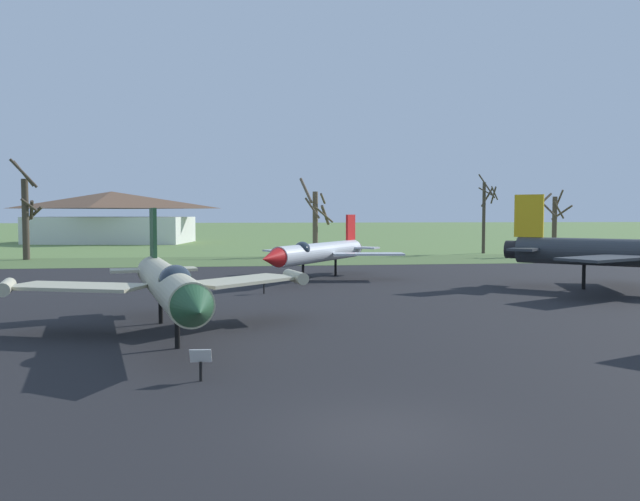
% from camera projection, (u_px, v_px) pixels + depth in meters
% --- Properties ---
extents(ground_plane, '(600.00, 600.00, 0.00)m').
position_uv_depth(ground_plane, '(380.00, 436.00, 12.54)').
color(ground_plane, '#607F42').
extents(asphalt_apron, '(70.89, 50.56, 0.05)m').
position_uv_depth(asphalt_apron, '(301.00, 314.00, 27.55)').
color(asphalt_apron, black).
rests_on(asphalt_apron, ground).
extents(grass_verge_strip, '(130.89, 12.00, 0.06)m').
position_uv_depth(grass_verge_strip, '(266.00, 261.00, 58.49)').
color(grass_verge_strip, '#516A38').
rests_on(grass_verge_strip, ground).
extents(jet_fighter_front_left, '(11.52, 13.18, 4.64)m').
position_uv_depth(jet_fighter_front_left, '(168.00, 283.00, 22.55)').
color(jet_fighter_front_left, '#B7B293').
rests_on(jet_fighter_front_left, ground).
extents(info_placard_front_left, '(0.57, 0.26, 0.91)m').
position_uv_depth(info_placard_front_left, '(201.00, 361.00, 16.41)').
color(info_placard_front_left, black).
rests_on(info_placard_front_left, ground).
extents(jet_fighter_rear_left, '(10.09, 12.18, 4.33)m').
position_uv_depth(jet_fighter_rear_left, '(318.00, 252.00, 41.67)').
color(jet_fighter_rear_left, silver).
rests_on(jet_fighter_rear_left, ground).
extents(info_placard_rear_left, '(0.63, 0.32, 0.95)m').
position_uv_depth(info_placard_rear_left, '(264.00, 283.00, 34.41)').
color(info_placard_rear_left, black).
rests_on(info_placard_rear_left, ground).
extents(bare_tree_left_of_center, '(2.50, 3.07, 9.45)m').
position_uv_depth(bare_tree_left_of_center, '(26.00, 214.00, 59.50)').
color(bare_tree_left_of_center, '#42382D').
rests_on(bare_tree_left_of_center, ground).
extents(bare_tree_center, '(3.48, 2.60, 8.10)m').
position_uv_depth(bare_tree_center, '(316.00, 218.00, 65.43)').
color(bare_tree_center, brown).
rests_on(bare_tree_center, ground).
extents(bare_tree_right_of_center, '(2.73, 2.76, 8.70)m').
position_uv_depth(bare_tree_right_of_center, '(485.00, 212.00, 70.01)').
color(bare_tree_right_of_center, '#42382D').
rests_on(bare_tree_right_of_center, ground).
extents(bare_tree_far_right, '(3.41, 3.36, 6.88)m').
position_uv_depth(bare_tree_far_right, '(554.00, 221.00, 65.91)').
color(bare_tree_far_right, brown).
rests_on(bare_tree_far_right, ground).
extents(visitor_building, '(25.38, 16.76, 7.74)m').
position_uv_depth(visitor_building, '(112.00, 217.00, 95.70)').
color(visitor_building, silver).
rests_on(visitor_building, ground).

